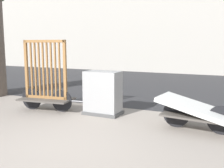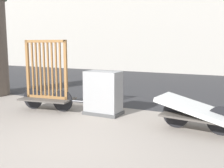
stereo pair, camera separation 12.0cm
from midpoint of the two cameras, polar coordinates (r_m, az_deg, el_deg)
The scene contains 5 objects.
ground_plane at distance 4.72m, azimuth -10.92°, elevation -13.27°, with size 60.00×60.00×0.00m, color gray.
road_strip at distance 11.74m, azimuth 12.21°, elevation -0.19°, with size 56.00×9.49×0.01m.
bike_cart_with_bedframe at distance 7.16m, azimuth -14.61°, elevation -0.61°, with size 2.14×0.91×1.87m.
bike_cart_with_mattress at distance 5.60m, azimuth 17.69°, elevation -5.70°, with size 2.24×1.00×0.68m.
utility_cabinet at distance 6.59m, azimuth -2.55°, elevation -2.31°, with size 0.93×0.57×1.09m.
Camera 1 is at (2.58, -3.54, 1.74)m, focal length 42.00 mm.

